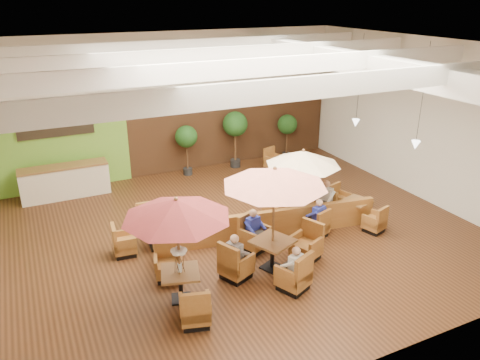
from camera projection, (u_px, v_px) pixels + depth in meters
room at (228, 107)px, 14.06m from camera, size 14.04×14.00×5.52m
service_counter at (65, 181)px, 16.60m from camera, size 3.00×0.75×1.18m
booth_divider at (279, 223)px, 13.96m from camera, size 6.20×1.12×0.86m
table_0 at (177, 224)px, 10.44m from camera, size 2.48×2.76×2.69m
table_1 at (274, 202)px, 11.74m from camera, size 3.03×3.03×2.89m
table_2 at (302, 173)px, 14.23m from camera, size 2.57×2.57×2.49m
table_3 at (157, 234)px, 13.32m from camera, size 2.53×2.53×1.52m
table_4 at (356, 210)px, 14.97m from camera, size 0.98×2.46×0.87m
table_5 at (285, 169)px, 18.41m from camera, size 1.06×2.63×0.93m
topiary_0 at (186, 139)px, 18.28m from camera, size 0.87×0.87×2.03m
topiary_1 at (235, 126)px, 19.03m from camera, size 1.02×1.02×2.36m
topiary_2 at (287, 126)px, 20.12m from camera, size 0.85×0.85×1.97m
diner_0 at (294, 263)px, 11.31m from camera, size 0.42×0.39×0.75m
diner_1 at (254, 226)px, 13.08m from camera, size 0.43×0.39×0.78m
diner_2 at (236, 252)px, 11.76m from camera, size 0.43×0.45×0.81m
diner_3 at (317, 214)px, 13.83m from camera, size 0.42×0.38×0.76m
diner_4 at (325, 196)px, 14.94m from camera, size 0.45×0.47×0.84m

